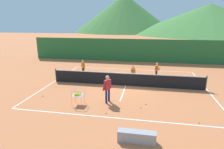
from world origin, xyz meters
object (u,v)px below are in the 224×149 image
Objects in this scene: tennis_net at (126,79)px; student_0 at (83,66)px; tennis_ball_0 at (199,123)px; tennis_ball_1 at (146,104)px; tennis_ball_4 at (141,107)px; ball_cart at (78,94)px; tennis_ball_2 at (183,91)px; tennis_ball_5 at (43,96)px; courtside_bench at (137,137)px; student_2 at (157,69)px; student_1 at (133,71)px; tennis_ball_3 at (106,113)px; instructor at (107,86)px.

student_0 is (-4.04, 2.25, 0.32)m from tennis_net.
tennis_ball_0 is 1.00× the size of tennis_ball_1.
ball_cart is at bearing -177.47° from tennis_ball_4.
tennis_ball_2 is 9.30m from tennis_ball_5.
courtside_bench reaches higher than tennis_ball_0.
tennis_ball_0 is 9.08m from tennis_ball_5.
student_2 reaches higher than tennis_ball_1.
tennis_ball_1 is (1.12, -4.66, -0.69)m from student_1.
tennis_ball_3 is 0.05× the size of courtside_bench.
tennis_ball_0 is 1.00× the size of tennis_ball_3.
tennis_net is 3.44m from student_2.
tennis_net is 1.64m from student_1.
student_1 is 17.71× the size of tennis_ball_4.
instructor reaches higher than student_2.
courtside_bench is at bearing -40.20° from ball_cart.
tennis_ball_3 and tennis_ball_4 have the same top height.
tennis_net reaches higher than tennis_ball_1.
courtside_bench is at bearing -91.01° from tennis_ball_4.
student_2 is at bearing 102.99° from tennis_ball_0.
ball_cart is 13.22× the size of tennis_ball_4.
tennis_net is 4.42m from ball_cart.
ball_cart is at bearing 139.80° from courtside_bench.
tennis_ball_2 is (3.60, -2.04, -0.69)m from student_1.
tennis_ball_4 is at bearing 88.99° from courtside_bench.
tennis_ball_0 is at bearing -10.70° from tennis_ball_5.
tennis_ball_1 is at bearing 0.02° from tennis_ball_5.
tennis_ball_0 is at bearing -50.11° from tennis_net.
tennis_ball_0 is at bearing -2.01° from tennis_ball_3.
student_0 is at bearing 171.40° from student_1.
student_0 reaches higher than tennis_ball_1.
ball_cart is at bearing -14.38° from tennis_ball_5.
student_0 is 20.11× the size of tennis_ball_2.
tennis_ball_0 is 4.49m from tennis_ball_3.
instructor is 1.27× the size of student_2.
tennis_ball_4 is 0.05× the size of courtside_bench.
courtside_bench is at bearing -61.80° from instructor.
student_1 is at bearing 41.18° from tennis_ball_5.
tennis_net is at bearing 100.15° from courtside_bench.
student_0 is 5.46m from tennis_ball_5.
tennis_ball_2 is (6.32, 3.29, -0.56)m from ball_cart.
tennis_net reaches higher than courtside_bench.
courtside_bench is (5.25, -8.99, -0.59)m from student_0.
tennis_ball_1 is 1.00× the size of tennis_ball_2.
tennis_net is at bearing 173.31° from tennis_ball_2.
tennis_ball_3 is at bearing -142.77° from tennis_ball_1.
tennis_ball_1 is 0.05× the size of courtside_bench.
tennis_ball_3 is (3.55, -6.86, -0.79)m from student_0.
tennis_ball_0 is at bearing -77.01° from student_2.
tennis_ball_3 is at bearing -62.68° from student_0.
tennis_ball_2 and tennis_ball_5 have the same top height.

